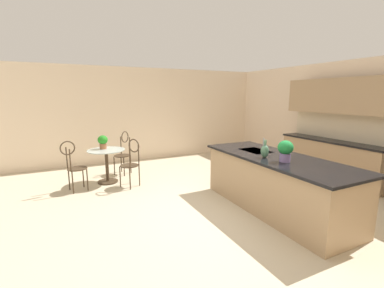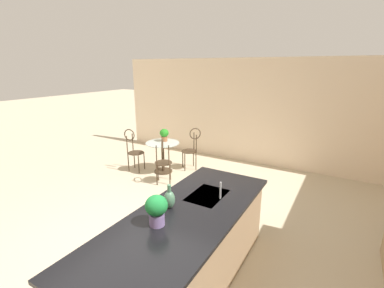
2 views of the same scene
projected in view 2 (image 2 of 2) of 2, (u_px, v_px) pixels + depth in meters
name	position (u px, v px, depth m)	size (l,w,h in m)	color
ground_plane	(146.00, 246.00, 3.86)	(40.00, 40.00, 0.00)	beige
wall_left_window	(249.00, 112.00, 7.01)	(0.12, 7.80, 2.70)	beige
kitchen_island	(185.00, 250.00, 3.07)	(2.80, 1.06, 0.92)	tan
bistro_table	(163.00, 154.00, 6.47)	(0.80, 0.80, 0.74)	#3D2D1E
chair_near_window	(163.00, 159.00, 5.78)	(0.53, 0.53, 1.04)	#3D2D1E
chair_by_island	(134.00, 148.00, 6.53)	(0.45, 0.51, 1.04)	#3D2D1E
chair_toward_desk	(192.00, 147.00, 6.65)	(0.54, 0.54, 1.04)	#3D2D1E
sink_faucet	(220.00, 190.00, 3.28)	(0.02, 0.02, 0.22)	#B2B5BA
potted_plant_on_table	(164.00, 134.00, 6.47)	(0.21, 0.21, 0.30)	#9E603D
potted_plant_counter_near	(157.00, 208.00, 2.71)	(0.23, 0.23, 0.33)	#7A669E
vase_on_counter	(169.00, 199.00, 3.07)	(0.13, 0.13, 0.29)	#4C7A5B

